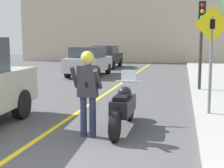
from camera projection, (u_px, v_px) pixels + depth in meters
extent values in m
cube|color=yellow|center=(97.00, 100.00, 10.70)|extent=(0.12, 36.00, 0.01)
cube|color=beige|center=(160.00, 10.00, 29.22)|extent=(28.00, 1.20, 9.83)
cylinder|color=black|center=(115.00, 126.00, 6.22)|extent=(0.14, 0.63, 0.63)
cylinder|color=black|center=(130.00, 108.00, 7.91)|extent=(0.14, 0.63, 0.63)
cube|color=black|center=(123.00, 106.00, 7.03)|extent=(0.40, 1.21, 0.36)
sphere|color=black|center=(125.00, 93.00, 7.16)|extent=(0.32, 0.32, 0.32)
cube|color=black|center=(121.00, 98.00, 6.74)|extent=(0.28, 0.48, 0.10)
cylinder|color=silver|center=(128.00, 81.00, 7.55)|extent=(0.62, 0.03, 0.03)
cube|color=silver|center=(129.00, 76.00, 7.61)|extent=(0.36, 0.12, 0.31)
cylinder|color=#282D4C|center=(83.00, 117.00, 6.53)|extent=(0.14, 0.14, 0.85)
cylinder|color=#282D4C|center=(93.00, 117.00, 6.48)|extent=(0.14, 0.14, 0.85)
cube|color=#333338|center=(88.00, 81.00, 6.40)|extent=(0.40, 0.22, 0.65)
cylinder|color=#333338|center=(74.00, 77.00, 6.35)|extent=(0.09, 0.39, 0.50)
cylinder|color=#333338|center=(98.00, 79.00, 6.22)|extent=(0.09, 0.45, 0.45)
sphere|color=tan|center=(87.00, 60.00, 6.34)|extent=(0.23, 0.23, 0.23)
sphere|color=gold|center=(87.00, 58.00, 6.34)|extent=(0.28, 0.28, 0.28)
cube|color=black|center=(86.00, 85.00, 6.12)|extent=(0.06, 0.05, 0.11)
cylinder|color=black|center=(22.00, 104.00, 8.04)|extent=(0.27, 0.77, 0.76)
cylinder|color=slate|center=(211.00, 66.00, 7.96)|extent=(0.08, 0.08, 2.48)
cube|color=yellow|center=(213.00, 24.00, 7.80)|extent=(0.91, 0.02, 0.91)
cube|color=black|center=(213.00, 24.00, 7.78)|extent=(0.12, 0.01, 0.24)
cylinder|color=#2D2D30|center=(201.00, 46.00, 12.02)|extent=(0.12, 0.12, 3.36)
cube|color=black|center=(202.00, 12.00, 11.83)|extent=(0.26, 0.22, 0.76)
sphere|color=red|center=(203.00, 5.00, 11.68)|extent=(0.14, 0.14, 0.14)
sphere|color=gold|center=(202.00, 11.00, 11.71)|extent=(0.14, 0.14, 0.14)
sphere|color=green|center=(202.00, 17.00, 11.74)|extent=(0.14, 0.14, 0.14)
cylinder|color=black|center=(83.00, 68.00, 19.58)|extent=(0.22, 0.64, 0.64)
cylinder|color=black|center=(108.00, 69.00, 19.21)|extent=(0.22, 0.64, 0.64)
cylinder|color=black|center=(68.00, 72.00, 17.06)|extent=(0.22, 0.64, 0.64)
cylinder|color=black|center=(97.00, 73.00, 16.70)|extent=(0.22, 0.64, 0.64)
cube|color=silver|center=(89.00, 64.00, 18.08)|extent=(1.80, 4.20, 0.76)
cube|color=#38424C|center=(88.00, 52.00, 17.83)|extent=(1.58, 2.18, 0.60)
cylinder|color=black|center=(100.00, 62.00, 25.31)|extent=(0.22, 0.64, 0.64)
cylinder|color=black|center=(120.00, 62.00, 24.94)|extent=(0.22, 0.64, 0.64)
cylinder|color=black|center=(91.00, 64.00, 22.79)|extent=(0.22, 0.64, 0.64)
cylinder|color=black|center=(113.00, 65.00, 22.43)|extent=(0.22, 0.64, 0.64)
cube|color=black|center=(106.00, 58.00, 23.81)|extent=(1.80, 4.20, 0.76)
cube|color=#38424C|center=(105.00, 50.00, 23.56)|extent=(1.58, 2.18, 0.60)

